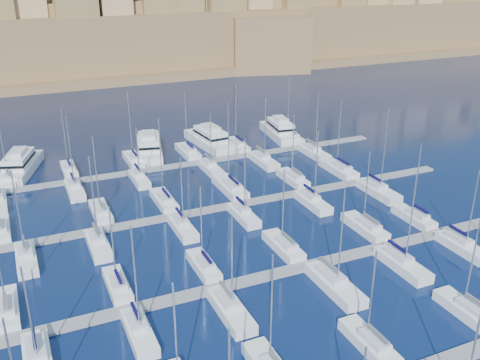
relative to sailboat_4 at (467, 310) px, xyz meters
name	(u,v)px	position (x,y,z in m)	size (l,w,h in m)	color
ground	(264,230)	(-12.17, 28.92, -0.73)	(600.00, 600.00, 0.00)	black
pontoon_mid_near	(303,267)	(-12.17, 16.92, -0.53)	(84.00, 2.00, 0.40)	slate
pontoon_mid_far	(238,204)	(-12.17, 38.92, -0.53)	(84.00, 2.00, 0.40)	slate
pontoon_far	(195,163)	(-12.17, 60.92, -0.53)	(84.00, 2.00, 0.40)	slate
sailboat_3	(370,343)	(-13.93, -0.06, -0.02)	(2.47, 8.25, 11.97)	silver
sailboat_4	(467,310)	(0.00, 0.00, 0.00)	(2.51, 8.38, 13.56)	silver
sailboat_12	(7,309)	(-49.31, 22.15, 0.01)	(2.60, 8.67, 14.69)	silver
sailboat_13	(118,286)	(-36.36, 21.87, -0.02)	(2.43, 8.11, 11.74)	silver
sailboat_14	(204,266)	(-24.76, 21.83, -0.01)	(2.41, 8.04, 12.39)	silver
sailboat_15	(284,246)	(-12.40, 22.18, -0.01)	(2.62, 8.75, 12.67)	silver
sailboat_16	(365,227)	(1.93, 22.36, 0.00)	(2.73, 9.11, 13.13)	silver
sailboat_17	(414,217)	(11.12, 21.95, 0.00)	(2.48, 8.27, 13.25)	silver
sailboat_19	(139,332)	(-36.11, 11.84, 0.01)	(2.51, 8.37, 14.37)	silver
sailboat_20	(230,310)	(-25.29, 11.42, 0.00)	(2.77, 9.22, 13.46)	silver
sailboat_21	(334,284)	(-11.15, 10.98, 0.02)	(3.04, 10.13, 14.38)	silver
sailboat_22	(402,264)	(-0.06, 11.43, 0.01)	(2.76, 9.21, 14.30)	silver
sailboat_23	(462,246)	(11.05, 11.69, 0.00)	(2.61, 8.69, 12.91)	silver
sailboat_24	(1,230)	(-49.37, 44.04, -0.01)	(2.54, 8.45, 12.92)	silver
sailboat_25	(101,212)	(-34.32, 44.19, 0.00)	(2.63, 8.76, 13.80)	silver
sailboat_26	(164,201)	(-23.59, 44.36, 0.02)	(2.73, 9.11, 15.46)	silver
sailboat_27	(230,187)	(-11.03, 45.03, 0.04)	(3.14, 10.48, 16.47)	silver
sailboat_28	(293,178)	(1.48, 44.19, 0.00)	(2.63, 8.77, 13.22)	silver
sailboat_29	(338,169)	(12.04, 44.85, 0.02)	(3.03, 10.11, 14.53)	silver
sailboat_30	(26,258)	(-46.45, 33.63, 0.01)	(2.64, 8.81, 14.46)	silver
sailboat_31	(98,244)	(-36.68, 33.59, 0.01)	(2.66, 8.88, 14.71)	silver
sailboat_32	(182,227)	(-23.82, 33.78, -0.01)	(2.55, 8.50, 12.63)	silver
sailboat_33	(243,215)	(-13.46, 33.87, 0.00)	(2.49, 8.31, 14.02)	silver
sailboat_34	(312,202)	(-0.67, 33.65, 0.00)	(2.63, 8.76, 13.87)	silver
sailboat_35	(378,190)	(12.50, 33.05, 0.04)	(3.00, 9.99, 16.29)	silver
sailboat_36	(8,179)	(-47.62, 65.83, -0.02)	(2.41, 8.02, 12.25)	silver
sailboat_37	(69,170)	(-36.47, 66.04, 0.00)	(2.54, 8.46, 13.31)	silver
sailboat_38	(134,160)	(-23.61, 66.36, 0.02)	(2.73, 9.10, 15.07)	silver
sailboat_39	(188,152)	(-11.72, 66.63, 0.01)	(2.90, 9.65, 13.98)	silver
sailboat_40	(237,145)	(-0.38, 66.38, 0.01)	(2.75, 9.16, 14.64)	silver
sailboat_41	(289,137)	(13.03, 66.84, 0.03)	(3.03, 10.09, 14.94)	silver
sailboat_43	(75,189)	(-36.87, 55.58, 0.01)	(2.67, 8.91, 14.76)	silver
sailboat_44	(139,179)	(-25.03, 55.93, -0.02)	(2.46, 8.19, 11.17)	silver
sailboat_45	(211,168)	(-10.76, 55.67, -0.01)	(2.62, 8.72, 12.36)	silver
sailboat_46	(263,160)	(0.71, 55.30, 0.01)	(2.84, 9.48, 14.27)	silver
sailboat_47	(314,152)	(12.76, 55.33, 0.01)	(2.83, 9.42, 14.16)	silver
motor_yacht_a	(20,165)	(-45.07, 70.09, 0.99)	(9.64, 16.63, 5.25)	silver
motor_yacht_b	(149,147)	(-19.13, 70.53, 0.99)	(8.83, 17.58, 5.25)	silver
motor_yacht_c	(210,139)	(-5.29, 70.36, 0.99)	(6.56, 16.93, 5.25)	silver
motor_yacht_d	(280,130)	(12.12, 69.79, 0.99)	(6.53, 15.80, 5.25)	silver
fortified_city	(88,27)	(-12.35, 184.18, 14.01)	(460.00, 108.95, 59.52)	brown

